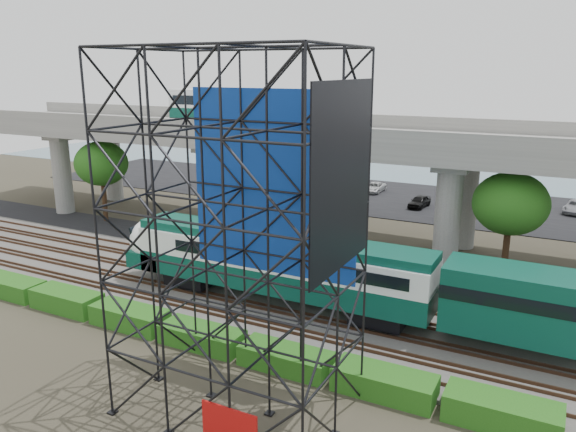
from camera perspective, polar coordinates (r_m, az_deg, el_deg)
The scene contains 13 objects.
ground at distance 34.56m, azimuth -5.84°, elevation -9.63°, with size 140.00×140.00×0.00m, color #474233.
ballast_bed at distance 36.06m, azimuth -4.10°, elevation -8.34°, with size 90.00×12.00×0.20m, color slate.
service_road at distance 43.06m, azimuth 1.80°, elevation -4.48°, with size 90.00×5.00×0.08m, color black.
parking_lot at distance 64.28m, azimuth 10.89°, elevation 1.76°, with size 90.00×18.00×0.08m, color black.
harbor_water at distance 85.24m, azimuth 15.17°, elevation 4.67°, with size 140.00×40.00×0.03m, color slate.
rail_tracks at distance 35.99m, azimuth -4.11°, elevation -8.08°, with size 90.00×9.52×0.16m.
commuter_train at distance 33.15m, azimuth 2.17°, elevation -5.27°, with size 29.30×3.06×4.30m.
overpass at distance 46.35m, azimuth 4.03°, elevation 7.28°, with size 80.00×12.00×12.40m.
scaffold_tower at distance 22.74m, azimuth -5.30°, elevation -2.60°, with size 9.36×6.36×15.00m.
hedge_strip at distance 30.63m, azimuth -8.73°, elevation -11.94°, with size 34.60×1.80×1.20m.
trees at distance 48.58m, azimuth -0.23°, elevation 4.51°, with size 40.94×16.94×7.69m.
suv at distance 44.55m, azimuth -5.04°, elevation -2.90°, with size 2.22×4.81×1.34m, color black.
parked_cars at distance 63.48m, azimuth 11.49°, elevation 2.16°, with size 37.81×9.67×1.27m.
Camera 1 is at (17.45, -26.21, 14.25)m, focal length 35.00 mm.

